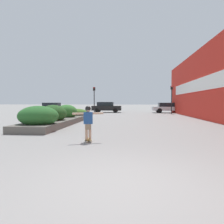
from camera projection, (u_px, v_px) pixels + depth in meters
name	position (u px, v px, depth m)	size (l,w,h in m)	color
ground_plane	(124.00, 185.00, 3.54)	(300.00, 300.00, 0.00)	gray
building_wall_right	(222.00, 79.00, 14.01)	(0.67, 32.27, 6.28)	red
planter_box	(60.00, 116.00, 13.50)	(2.12, 9.87, 1.32)	#605B54
skateboard	(88.00, 140.00, 7.49)	(0.38, 0.61, 0.09)	olive
skateboarder	(88.00, 119.00, 7.45)	(1.11, 0.49, 1.24)	tan
car_leftmost	(106.00, 107.00, 29.59)	(4.29, 1.93, 1.55)	black
car_center_left	(169.00, 107.00, 28.52)	(4.73, 2.04, 1.44)	#BCBCC1
car_center_right	(221.00, 107.00, 31.95)	(4.15, 2.07, 1.48)	black
car_rightmost	(52.00, 107.00, 30.97)	(4.35, 1.96, 1.45)	black
traffic_light_left	(94.00, 96.00, 26.07)	(0.28, 0.30, 3.48)	black
traffic_light_right	(172.00, 95.00, 25.30)	(0.28, 0.30, 3.57)	black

